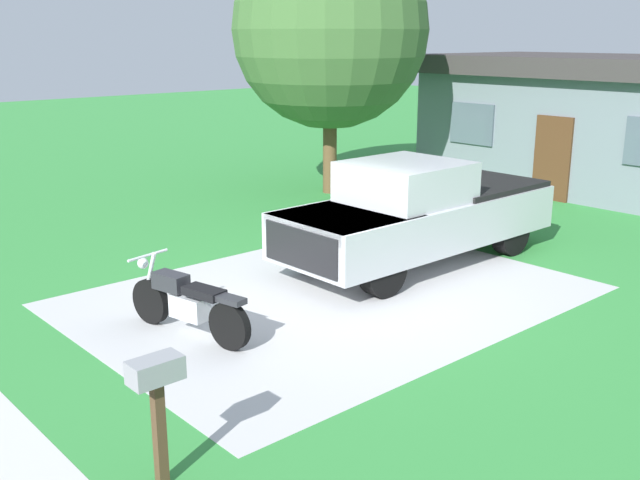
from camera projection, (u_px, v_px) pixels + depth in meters
name	position (u px, v px, depth m)	size (l,w,h in m)	color
ground_plane	(331.00, 296.00, 11.75)	(80.00, 80.00, 0.00)	#33883C
driveway_pad	(331.00, 296.00, 11.75)	(5.74, 7.69, 0.01)	#BABABA
motorcycle	(187.00, 303.00, 10.09)	(2.19, 0.81, 1.09)	black
pickup_truck	(421.00, 211.00, 13.27)	(2.02, 5.64, 1.90)	black
mailbox	(157.00, 388.00, 6.56)	(0.26, 0.48, 1.26)	#4C3823
shade_tree	(330.00, 30.00, 18.42)	(4.95, 4.95, 6.63)	brown
neighbor_house	(606.00, 121.00, 19.78)	(9.60, 5.60, 3.50)	slate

